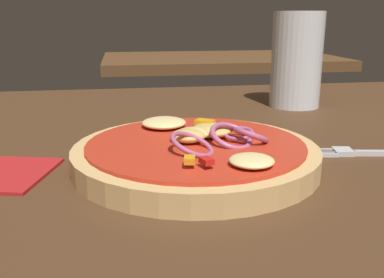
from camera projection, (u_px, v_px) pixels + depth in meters
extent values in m
cube|color=#4C301C|center=(235.00, 175.00, 0.42)|extent=(1.45, 0.88, 0.03)
cylinder|color=tan|center=(196.00, 156.00, 0.39)|extent=(0.22, 0.22, 0.02)
cylinder|color=red|center=(196.00, 144.00, 0.39)|extent=(0.20, 0.20, 0.00)
ellipsoid|color=#E5BC60|center=(188.00, 136.00, 0.39)|extent=(0.03, 0.03, 0.01)
ellipsoid|color=#E5BC60|center=(212.00, 130.00, 0.41)|extent=(0.04, 0.04, 0.01)
ellipsoid|color=#F4DB8E|center=(164.00, 123.00, 0.44)|extent=(0.05, 0.05, 0.01)
ellipsoid|color=#F4DB8E|center=(252.00, 161.00, 0.33)|extent=(0.03, 0.03, 0.01)
ellipsoid|color=#F4DB8E|center=(193.00, 133.00, 0.40)|extent=(0.03, 0.03, 0.01)
torus|color=#B25984|center=(251.00, 135.00, 0.39)|extent=(0.04, 0.04, 0.02)
torus|color=#B25984|center=(192.00, 144.00, 0.36)|extent=(0.05, 0.05, 0.02)
torus|color=#B25984|center=(231.00, 136.00, 0.39)|extent=(0.05, 0.05, 0.02)
torus|color=#B25984|center=(240.00, 133.00, 0.40)|extent=(0.04, 0.04, 0.01)
cube|color=red|center=(207.00, 161.00, 0.32)|extent=(0.01, 0.01, 0.00)
cube|color=orange|center=(205.00, 123.00, 0.42)|extent=(0.02, 0.02, 0.01)
cube|color=orange|center=(190.00, 160.00, 0.33)|extent=(0.01, 0.01, 0.00)
cube|color=silver|center=(345.00, 153.00, 0.43)|extent=(0.02, 0.02, 0.01)
cube|color=silver|center=(315.00, 150.00, 0.43)|extent=(0.04, 0.01, 0.00)
cube|color=silver|center=(317.00, 152.00, 0.43)|extent=(0.04, 0.01, 0.00)
cube|color=silver|center=(318.00, 154.00, 0.42)|extent=(0.04, 0.01, 0.00)
cube|color=silver|center=(320.00, 155.00, 0.42)|extent=(0.04, 0.01, 0.00)
cylinder|color=silver|center=(297.00, 60.00, 0.64)|extent=(0.07, 0.07, 0.14)
cylinder|color=#C67214|center=(296.00, 74.00, 0.65)|extent=(0.07, 0.07, 0.10)
cylinder|color=white|center=(298.00, 34.00, 0.63)|extent=(0.06, 0.06, 0.02)
cube|color=brown|center=(220.00, 61.00, 1.47)|extent=(0.78, 0.46, 0.03)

